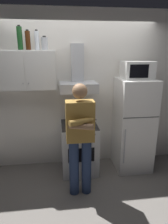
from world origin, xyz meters
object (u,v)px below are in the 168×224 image
Objects in this scene: bottle_rum_dark at (28,40)px; person_standing at (80,137)px; bottle_wine_green at (20,38)px; bottle_vodka_clear at (37,40)px; range_hood at (78,79)px; stove_oven at (79,148)px; microwave at (137,70)px; upper_cabinet at (27,70)px; bottle_canister_steel at (45,43)px; refrigerator at (133,125)px; cooking_pot at (88,122)px.

person_standing is at bearing -46.24° from bottle_rum_dark.
bottle_wine_green reaches higher than bottle_vodka_clear.
range_hood is 2.61× the size of bottle_rum_dark.
stove_oven is 1.17× the size of range_hood.
range_hood reaches higher than microwave.
person_standing is 5.70× the size of bottle_rum_dark.
bottle_canister_steel is at bearing 2.69° from upper_cabinet.
bottle_canister_steel reaches higher than microwave.
bottle_wine_green is at bearing -168.57° from bottle_rum_dark.
upper_cabinet reaches higher than refrigerator.
bottle_wine_green is 1.70× the size of bottle_canister_steel.
upper_cabinet is at bearing 135.74° from person_standing.
range_hood is 1.56× the size of microwave.
bottle_rum_dark is (-0.70, 0.73, 1.29)m from person_standing.
bottle_wine_green is at bearing 167.52° from cooking_pot.
bottle_canister_steel is (-0.50, 0.01, 0.55)m from range_hood.
cooking_pot is at bearing -62.12° from range_hood.
bottle_vodka_clear is (-0.62, 0.01, 0.59)m from range_hood.
range_hood is 0.46× the size of person_standing.
range_hood is at bearing 90.00° from stove_oven.
range_hood is (0.00, 0.13, 1.16)m from stove_oven.
refrigerator is 5.70× the size of cooking_pot.
bottle_canister_steel is (-1.45, 0.12, 0.40)m from microwave.
bottle_vodka_clear is (-1.57, 0.11, 0.45)m from microwave.
cooking_pot is at bearing -12.48° from bottle_wine_green.
cooking_pot is at bearing -22.17° from bottle_canister_steel.
microwave is at bearing 90.90° from refrigerator.
bottle_canister_steel is (-1.45, 0.14, 1.34)m from refrigerator.
microwave is at bearing -3.48° from upper_cabinet.
microwave is 1.76m from bottle_rum_dark.
bottle_wine_green is 0.12m from bottle_rum_dark.
microwave reaches higher than stove_oven.
bottle_vodka_clear is at bearing 2.53° from upper_cabinet.
person_standing is 5.66× the size of bottle_vodka_clear.
upper_cabinet is 1.20× the size of range_hood.
refrigerator is at bearing 0.04° from stove_oven.
cooking_pot is (0.13, -0.25, -0.67)m from range_hood.
bottle_wine_green is at bearing 177.45° from microwave.
bottle_vodka_clear is (-0.62, 0.13, 1.76)m from stove_oven.
cooking_pot is 0.97× the size of bottle_rum_dark.
bottle_vodka_clear is at bearing 167.79° from stove_oven.
bottle_vodka_clear reaches higher than bottle_canister_steel.
bottle_vodka_clear is (-0.57, 0.74, 1.29)m from person_standing.
stove_oven is 0.55× the size of refrigerator.
range_hood is at bearing 0.09° from upper_cabinet.
bottle_rum_dark is (0.11, 0.02, -0.03)m from bottle_wine_green.
upper_cabinet is at bearing -177.31° from bottle_canister_steel.
stove_oven is at bearing -8.90° from upper_cabinet.
upper_cabinet is 0.56× the size of refrigerator.
bottle_rum_dark is at bearing 175.91° from refrigerator.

